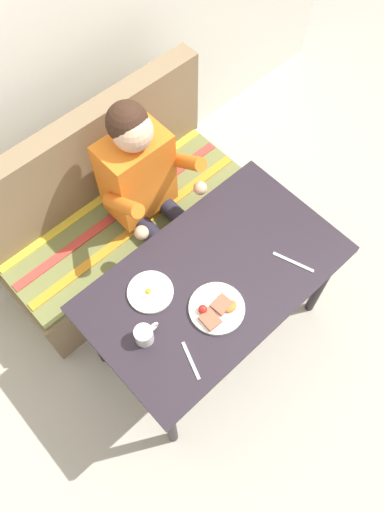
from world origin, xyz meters
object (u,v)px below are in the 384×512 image
table (214,284)px  fork (191,360)px  plate_eggs (150,292)px  coffee_mug (144,335)px  couch (120,219)px  person (146,185)px  knife (293,262)px  plate_breakfast (217,309)px

table → fork: size_ratio=7.06×
plate_eggs → coffee_mug: 0.21m
couch → person: 0.46m
fork → knife: (0.65, 0.02, 0.00)m
couch → fork: (-0.34, -0.98, 0.40)m
couch → knife: 1.08m
coffee_mug → knife: bearing=-14.0°
person → plate_eggs: bearing=-128.4°
couch → knife: bearing=-71.8°
fork → coffee_mug: bearing=130.0°
person → couch: bearing=118.9°
table → couch: couch is taller
couch → plate_breakfast: couch is taller
person → knife: person is taller
plate_eggs → coffee_mug: coffee_mug is taller
couch → coffee_mug: size_ratio=12.20×
couch → person: bearing=-61.1°
knife → coffee_mug: bearing=147.1°
plate_eggs → knife: (0.58, -0.33, -0.01)m
table → couch: 0.83m
coffee_mug → plate_breakfast: bearing=-19.9°
person → fork: bearing=-118.6°
table → plate_eggs: plate_eggs is taller
plate_breakfast → fork: (-0.23, -0.09, -0.01)m
table → plate_breakfast: (-0.11, -0.12, 0.10)m
couch → knife: size_ratio=7.20×
table → plate_eggs: (-0.26, 0.14, 0.09)m
table → knife: size_ratio=6.00×
person → plate_breakfast: 0.74m
person → knife: 0.81m
couch → person: (0.10, -0.17, 0.41)m
couch → person: person is taller
table → plate_eggs: size_ratio=5.84×
person → plate_eggs: person is taller
fork → knife: size_ratio=0.85×
table → fork: (-0.34, -0.21, 0.08)m
table → person: size_ratio=0.99×
table → knife: bearing=-31.5°
couch → plate_breakfast: 0.98m
couch → knife: couch is taller
person → plate_eggs: size_ratio=5.90×
table → couch: (0.00, 0.76, -0.32)m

